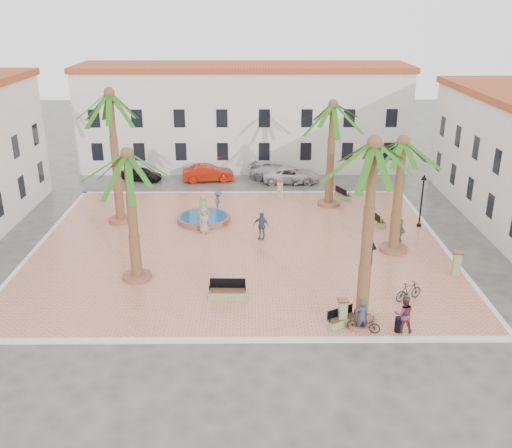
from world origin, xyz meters
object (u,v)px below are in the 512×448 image
object	(u,v)px
bench_ne	(343,195)
lamppost_s	(370,266)
bench_s	(228,293)
bench_se	(342,320)
car_silver	(277,173)
palm_ne	(333,117)
pedestrian_fountain_a	(204,221)
cyclist_b	(404,314)
palm_s	(373,164)
bench_e	(377,221)
bollard_e	(457,263)
bollard_se	(342,312)
fountain	(204,217)
pedestrian_fountain_b	(261,226)
lamppost_e	(423,192)
car_red	(208,173)
bollard_n	(280,188)
pedestrian_north	(218,201)
palm_e	(402,156)
bicycle_b	(409,291)
palm_nw	(111,107)
car_white	(291,175)
palm_sw	(128,170)
bicycle_a	(364,324)
cyclist_a	(362,316)
litter_bin	(399,325)
car_black	(141,174)
pedestrian_east	(399,230)

from	to	relation	value
bench_ne	lamppost_s	bearing A→B (deg)	151.35
bench_s	bench_se	bearing A→B (deg)	-23.85
car_silver	palm_ne	bearing A→B (deg)	-128.46
palm_ne	pedestrian_fountain_a	distance (m)	12.24
cyclist_b	palm_s	bearing A→B (deg)	-18.55
bench_e	bollard_e	xyz separation A→B (m)	(2.89, -7.94, 0.48)
cyclist_b	pedestrian_fountain_a	world-z (taller)	cyclist_b
bollard_se	bench_s	bearing A→B (deg)	154.23
fountain	pedestrian_fountain_b	size ratio (longest dim) A/B	2.01
lamppost_e	bollard_se	distance (m)	15.06
fountain	car_red	world-z (taller)	fountain
pedestrian_fountain_b	bollard_e	bearing A→B (deg)	-2.46
bench_ne	bollard_n	xyz separation A→B (m)	(-5.02, 0.12, 0.54)
bench_ne	pedestrian_north	distance (m)	10.22
palm_e	bicycle_b	xyz separation A→B (m)	(-0.70, -6.38, -5.59)
palm_nw	car_white	world-z (taller)	palm_nw
palm_sw	pedestrian_north	bearing A→B (deg)	69.99
lamppost_e	pedestrian_north	distance (m)	14.58
bollard_n	palm_e	bearing A→B (deg)	-57.43
bench_ne	bench_s	bearing A→B (deg)	128.81
bench_s	bicycle_a	size ratio (longest dim) A/B	1.29
lamppost_e	cyclist_b	xyz separation A→B (m)	(-4.55, -13.63, -1.59)
bicycle_b	car_silver	size ratio (longest dim) A/B	0.34
pedestrian_north	car_silver	bearing A→B (deg)	-23.19
fountain	cyclist_a	bearing A→B (deg)	-59.65
bench_se	litter_bin	xyz separation A→B (m)	(2.58, -0.63, 0.13)
bench_ne	litter_bin	bearing A→B (deg)	155.33
palm_nw	bollard_e	xyz separation A→B (m)	(21.01, -8.73, -7.35)
palm_sw	lamppost_e	distance (m)	20.18
cyclist_b	bench_se	bearing A→B (deg)	-12.75
palm_ne	bicycle_a	size ratio (longest dim) A/B	5.17
bollard_n	cyclist_b	bearing A→B (deg)	-76.19
palm_s	car_black	xyz separation A→B (m)	(-14.99, 24.61, -7.57)
bollard_se	cyclist_b	distance (m)	2.85
bollard_n	bicycle_a	world-z (taller)	bollard_n
bollard_e	cyclist_a	world-z (taller)	cyclist_a
palm_s	pedestrian_fountain_b	xyz separation A→B (m)	(-4.64, 10.79, -7.09)
bench_ne	pedestrian_north	bearing A→B (deg)	83.62
bicycle_a	car_black	bearing A→B (deg)	47.16
cyclist_a	cyclist_b	distance (m)	1.95
cyclist_a	car_black	bearing A→B (deg)	-67.39
bicycle_b	pedestrian_fountain_b	size ratio (longest dim) A/B	0.89
palm_sw	bollard_e	distance (m)	19.01
bicycle_b	bench_e	bearing A→B (deg)	-29.74
lamppost_s	pedestrian_fountain_b	xyz separation A→B (m)	(-5.04, 10.10, -1.87)
palm_nw	cyclist_b	xyz separation A→B (m)	(16.45, -14.74, -7.16)
litter_bin	bicycle_b	bearing A→B (deg)	67.66
pedestrian_fountain_b	pedestrian_north	bearing A→B (deg)	144.10
lamppost_e	pedestrian_east	distance (m)	3.88
lamppost_e	car_silver	distance (m)	14.97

